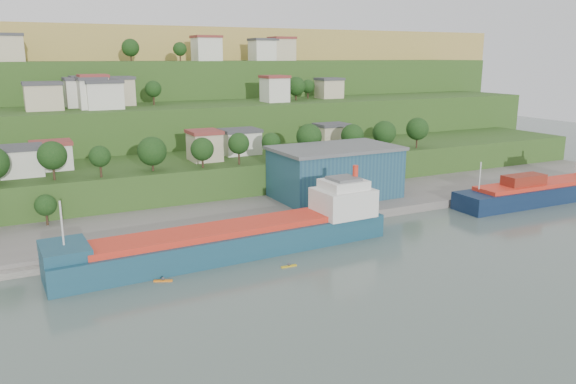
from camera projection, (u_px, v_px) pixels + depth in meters
ground at (272, 263)px, 101.96m from camera, size 500.00×500.00×0.00m
quay at (297, 213)px, 135.01m from camera, size 220.00×26.00×4.00m
hillside at (110, 141)px, 248.26m from camera, size 360.00×210.05×96.00m
cargo_ship_near at (240, 240)px, 106.53m from camera, size 65.57×12.92×16.76m
cargo_ship_far at (554, 191)px, 146.88m from camera, size 56.73×10.45×15.37m
warehouse at (335, 172)px, 140.95m from camera, size 31.18×19.30×12.80m
dinghy at (20, 262)px, 98.45m from camera, size 3.94×2.30×0.74m
kayak_orange at (163, 280)px, 93.76m from camera, size 3.07×1.72×0.78m
kayak_yellow at (289, 266)px, 100.26m from camera, size 2.99×0.60×0.74m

